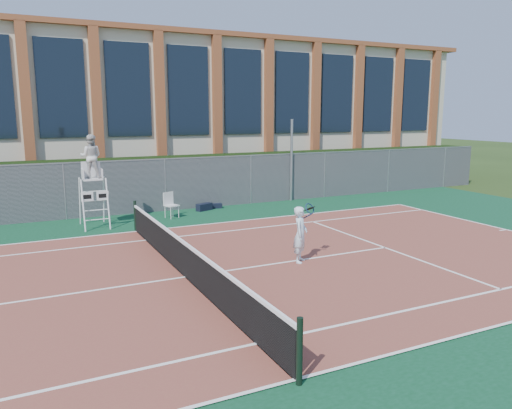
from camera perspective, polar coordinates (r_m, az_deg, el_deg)
name	(u,v)px	position (r m, az deg, el deg)	size (l,w,h in m)	color
ground	(185,278)	(12.87, -8.06, -8.33)	(120.00, 120.00, 0.00)	#233814
apron	(174,267)	(13.78, -9.35, -7.07)	(36.00, 20.00, 0.01)	#0D3C1E
tennis_court	(185,277)	(12.87, -8.06, -8.24)	(23.77, 10.97, 0.02)	brown
tennis_net	(185,258)	(12.71, -8.12, -6.04)	(0.10, 11.30, 1.10)	black
fence	(117,188)	(20.98, -15.58, 1.78)	(40.00, 0.06, 2.20)	#595E60
hedge	(112,185)	(22.15, -16.15, 2.19)	(40.00, 1.40, 2.20)	black
building	(83,112)	(29.81, -19.14, 9.92)	(45.00, 10.60, 8.22)	beige
steel_pole	(291,160)	(23.57, 4.07, 5.05)	(0.12, 0.12, 3.83)	#9EA0A5
umpire_chair	(91,159)	(18.91, -18.33, 4.94)	(0.95, 1.46, 3.40)	white
plastic_chair	(170,203)	(20.08, -9.80, 0.21)	(0.60, 0.60, 1.01)	silver
sports_bag_near	(204,207)	(21.39, -5.95, -0.28)	(0.71, 0.28, 0.30)	black
sports_bag_far	(216,206)	(21.85, -4.63, -0.15)	(0.53, 0.23, 0.21)	black
tennis_player	(300,234)	(13.83, 5.11, -3.40)	(0.94, 0.76, 1.59)	white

